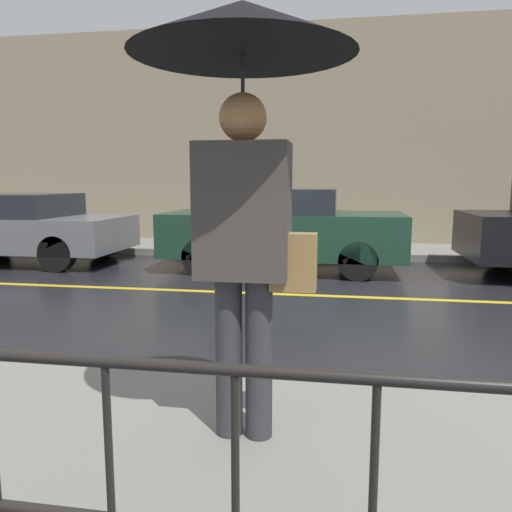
{
  "coord_description": "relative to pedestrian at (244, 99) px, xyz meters",
  "views": [
    {
      "loc": [
        -0.29,
        -6.66,
        1.53
      ],
      "look_at": [
        -1.16,
        -1.56,
        0.76
      ],
      "focal_mm": 35.0,
      "sensor_mm": 36.0,
      "label": 1
    }
  ],
  "objects": [
    {
      "name": "sidewalk_near",
      "position": [
        0.79,
        -0.31,
        -1.87
      ],
      "size": [
        28.0,
        2.47,
        0.14
      ],
      "color": "gray",
      "rests_on": "ground_plane"
    },
    {
      "name": "railing_foreground",
      "position": [
        0.79,
        -1.29,
        -1.23
      ],
      "size": [
        12.0,
        0.04,
        0.9
      ],
      "color": "black",
      "rests_on": "sidewalk_near"
    },
    {
      "name": "pedestrian",
      "position": [
        0.0,
        0.0,
        0.0
      ],
      "size": [
        1.14,
        1.14,
        2.27
      ],
      "color": "#333338",
      "rests_on": "sidewalk_near"
    },
    {
      "name": "car_dark_green",
      "position": [
        -0.52,
        6.06,
        -1.21
      ],
      "size": [
        4.08,
        1.73,
        1.41
      ],
      "color": "#193828",
      "rests_on": "ground_plane"
    },
    {
      "name": "ground_plane",
      "position": [
        0.79,
        4.11,
        -1.94
      ],
      "size": [
        80.0,
        80.0,
        0.0
      ],
      "primitive_type": "plane",
      "color": "black"
    },
    {
      "name": "car_grey",
      "position": [
        -5.56,
        6.06,
        -1.26
      ],
      "size": [
        3.98,
        1.91,
        1.31
      ],
      "color": "slate",
      "rests_on": "ground_plane"
    },
    {
      "name": "sidewalk_far",
      "position": [
        0.79,
        8.26,
        -1.87
      ],
      "size": [
        28.0,
        1.92,
        0.14
      ],
      "color": "gray",
      "rests_on": "ground_plane"
    },
    {
      "name": "building_storefront",
      "position": [
        0.79,
        9.37,
        0.61
      ],
      "size": [
        28.0,
        0.3,
        5.1
      ],
      "color": "gray",
      "rests_on": "ground_plane"
    },
    {
      "name": "lane_marking",
      "position": [
        0.79,
        4.11,
        -1.94
      ],
      "size": [
        25.2,
        0.12,
        0.01
      ],
      "color": "gold",
      "rests_on": "ground_plane"
    }
  ]
}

